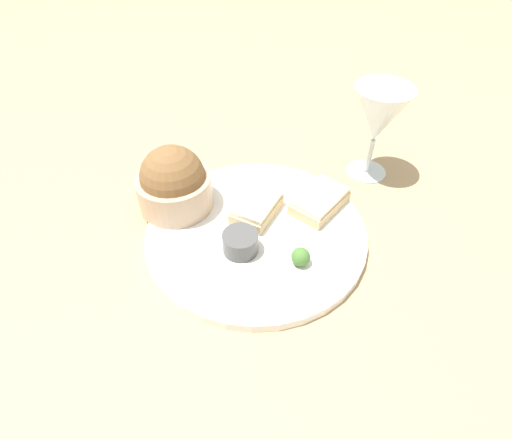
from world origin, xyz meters
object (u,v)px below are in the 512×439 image
salad_bowl (174,183)px  sauce_ramekin (240,242)px  cheese_toast_near (320,201)px  cheese_toast_far (256,208)px  wine_glass (379,117)px

salad_bowl → sauce_ramekin: (0.09, 0.11, -0.03)m
salad_bowl → cheese_toast_near: 0.22m
cheese_toast_near → cheese_toast_far: same height
cheese_toast_near → cheese_toast_far: size_ratio=1.10×
salad_bowl → wine_glass: 0.34m
cheese_toast_far → salad_bowl: bearing=-98.3°
salad_bowl → wine_glass: size_ratio=0.72×
cheese_toast_near → wine_glass: wine_glass is taller
wine_glass → sauce_ramekin: bearing=-46.0°
sauce_ramekin → wine_glass: bearing=134.0°
cheese_toast_near → salad_bowl: bearing=-89.9°
salad_bowl → sauce_ramekin: 0.14m
salad_bowl → wine_glass: (-0.11, 0.32, 0.05)m
wine_glass → salad_bowl: bearing=-70.6°
sauce_ramekin → cheese_toast_far: 0.08m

